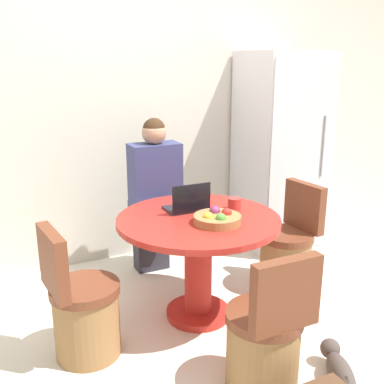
# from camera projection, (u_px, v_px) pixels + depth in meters

# --- Properties ---
(ground_plane) EXTENTS (12.00, 12.00, 0.00)m
(ground_plane) POSITION_uv_depth(u_px,v_px,m) (208.00, 338.00, 2.96)
(ground_plane) COLOR beige
(wall_back) EXTENTS (7.00, 0.06, 2.60)m
(wall_back) POSITION_uv_depth(u_px,v_px,m) (129.00, 115.00, 3.94)
(wall_back) COLOR beige
(wall_back) RESTS_ON ground_plane
(refrigerator) EXTENTS (0.72, 0.68, 1.85)m
(refrigerator) POSITION_uv_depth(u_px,v_px,m) (280.00, 152.00, 4.28)
(refrigerator) COLOR silver
(refrigerator) RESTS_ON ground_plane
(dining_table) EXTENTS (1.10, 1.10, 0.75)m
(dining_table) POSITION_uv_depth(u_px,v_px,m) (198.00, 246.00, 3.07)
(dining_table) COLOR #B2261E
(dining_table) RESTS_ON ground_plane
(chair_near_camera) EXTENTS (0.42, 0.42, 0.85)m
(chair_near_camera) POSITION_uv_depth(u_px,v_px,m) (265.00, 344.00, 2.42)
(chair_near_camera) COLOR olive
(chair_near_camera) RESTS_ON ground_plane
(chair_right_side) EXTENTS (0.43, 0.42, 0.85)m
(chair_right_side) POSITION_uv_depth(u_px,v_px,m) (287.00, 254.00, 3.55)
(chair_right_side) COLOR olive
(chair_right_side) RESTS_ON ground_plane
(chair_left_side) EXTENTS (0.44, 0.42, 0.85)m
(chair_left_side) POSITION_uv_depth(u_px,v_px,m) (83.00, 313.00, 2.72)
(chair_left_side) COLOR olive
(chair_left_side) RESTS_ON ground_plane
(person_seated) EXTENTS (0.40, 0.37, 1.33)m
(person_seated) POSITION_uv_depth(u_px,v_px,m) (154.00, 192.00, 3.68)
(person_seated) COLOR #2D2D38
(person_seated) RESTS_ON ground_plane
(laptop) EXTENTS (0.28, 0.21, 0.21)m
(laptop) POSITION_uv_depth(u_px,v_px,m) (188.00, 205.00, 3.13)
(laptop) COLOR #232328
(laptop) RESTS_ON dining_table
(fruit_bowl) EXTENTS (0.31, 0.31, 0.10)m
(fruit_bowl) POSITION_uv_depth(u_px,v_px,m) (217.00, 218.00, 2.89)
(fruit_bowl) COLOR olive
(fruit_bowl) RESTS_ON dining_table
(coffee_cup) EXTENTS (0.09, 0.09, 0.08)m
(coffee_cup) POSITION_uv_depth(u_px,v_px,m) (234.00, 204.00, 3.17)
(coffee_cup) COLOR #B2332D
(coffee_cup) RESTS_ON dining_table
(cat) EXTENTS (0.27, 0.45, 0.17)m
(cat) POSITION_uv_depth(u_px,v_px,m) (339.00, 370.00, 2.53)
(cat) COLOR #473D38
(cat) RESTS_ON ground_plane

